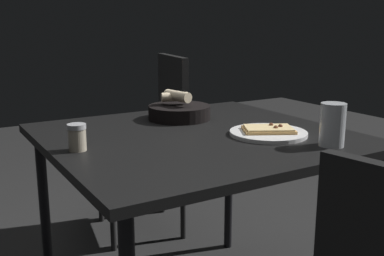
{
  "coord_description": "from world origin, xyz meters",
  "views": [
    {
      "loc": [
        1.37,
        -0.84,
        1.15
      ],
      "look_at": [
        0.01,
        -0.02,
        0.78
      ],
      "focal_mm": 43.03,
      "sensor_mm": 36.0,
      "label": 1
    }
  ],
  "objects_px": {
    "dining_table": "(196,151)",
    "bread_basket": "(179,111)",
    "chair_near": "(154,134)",
    "pizza_plate": "(268,132)",
    "beer_glass": "(332,127)",
    "pepper_shaker": "(77,139)"
  },
  "relations": [
    {
      "from": "dining_table",
      "to": "bread_basket",
      "type": "height_order",
      "value": "bread_basket"
    },
    {
      "from": "chair_near",
      "to": "pizza_plate",
      "type": "bearing_deg",
      "value": -1.8
    },
    {
      "from": "beer_glass",
      "to": "pepper_shaker",
      "type": "relative_size",
      "value": 1.65
    },
    {
      "from": "beer_glass",
      "to": "pepper_shaker",
      "type": "height_order",
      "value": "beer_glass"
    },
    {
      "from": "pizza_plate",
      "to": "bread_basket",
      "type": "xyz_separation_m",
      "value": [
        -0.4,
        -0.14,
        0.02
      ]
    },
    {
      "from": "bread_basket",
      "to": "beer_glass",
      "type": "xyz_separation_m",
      "value": [
        0.62,
        0.22,
        0.03
      ]
    },
    {
      "from": "pizza_plate",
      "to": "pepper_shaker",
      "type": "xyz_separation_m",
      "value": [
        -0.15,
        -0.64,
        0.03
      ]
    },
    {
      "from": "beer_glass",
      "to": "pizza_plate",
      "type": "bearing_deg",
      "value": -159.91
    },
    {
      "from": "bread_basket",
      "to": "pepper_shaker",
      "type": "distance_m",
      "value": 0.57
    },
    {
      "from": "dining_table",
      "to": "beer_glass",
      "type": "bearing_deg",
      "value": 38.16
    },
    {
      "from": "pizza_plate",
      "to": "pepper_shaker",
      "type": "distance_m",
      "value": 0.66
    },
    {
      "from": "pepper_shaker",
      "to": "bread_basket",
      "type": "bearing_deg",
      "value": 116.96
    },
    {
      "from": "dining_table",
      "to": "bread_basket",
      "type": "bearing_deg",
      "value": 164.16
    },
    {
      "from": "dining_table",
      "to": "pepper_shaker",
      "type": "bearing_deg",
      "value": -89.66
    },
    {
      "from": "dining_table",
      "to": "pizza_plate",
      "type": "bearing_deg",
      "value": 54.43
    },
    {
      "from": "dining_table",
      "to": "bread_basket",
      "type": "distance_m",
      "value": 0.28
    },
    {
      "from": "pizza_plate",
      "to": "chair_near",
      "type": "bearing_deg",
      "value": 178.2
    },
    {
      "from": "bread_basket",
      "to": "pizza_plate",
      "type": "bearing_deg",
      "value": 18.61
    },
    {
      "from": "pizza_plate",
      "to": "bread_basket",
      "type": "distance_m",
      "value": 0.43
    },
    {
      "from": "beer_glass",
      "to": "bread_basket",
      "type": "bearing_deg",
      "value": -160.87
    },
    {
      "from": "beer_glass",
      "to": "chair_near",
      "type": "bearing_deg",
      "value": -177.7
    },
    {
      "from": "pepper_shaker",
      "to": "chair_near",
      "type": "bearing_deg",
      "value": 141.32
    }
  ]
}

